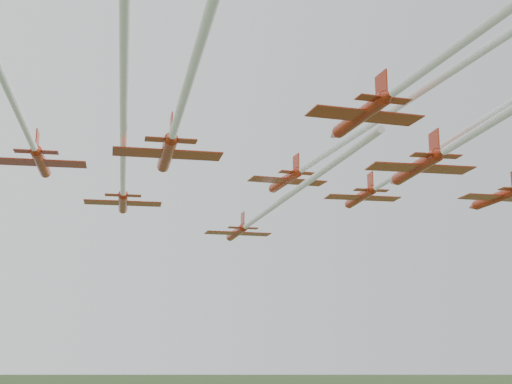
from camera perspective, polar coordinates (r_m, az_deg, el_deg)
name	(u,v)px	position (r m, az deg, el deg)	size (l,w,h in m)	color
jet_lead	(260,216)	(86.77, 0.30, -1.94)	(14.97, 54.49, 2.70)	#AC2910
jet_row2_left	(123,167)	(70.22, -10.57, 1.97)	(20.79, 64.10, 2.73)	#AC2910
jet_row2_right	(391,178)	(81.21, 10.76, 1.11)	(16.29, 48.33, 2.79)	#AC2910
jet_row3_left	(19,113)	(58.55, -18.44, 6.01)	(19.36, 58.56, 2.66)	#AC2910
jet_row3_mid	(336,147)	(64.91, 6.46, 3.61)	(12.00, 55.34, 2.50)	#AC2910
jet_row4_left	(187,86)	(45.76, -5.51, 8.41)	(19.11, 61.89, 2.74)	#AC2910
jet_row4_right	(494,121)	(54.87, 18.48, 5.42)	(18.99, 57.54, 2.88)	#AC2910
jet_trail_solo	(432,64)	(42.39, 13.93, 9.92)	(10.58, 43.92, 2.40)	#AC2910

